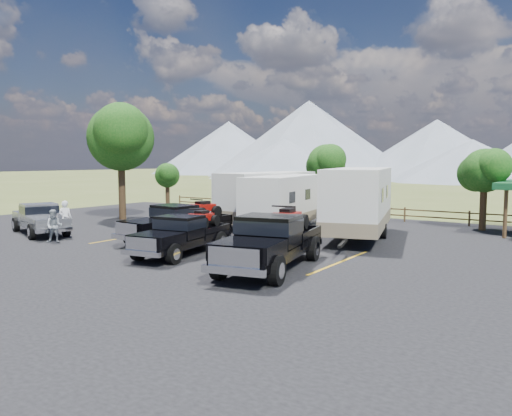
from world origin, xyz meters
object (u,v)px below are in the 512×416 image
Objects in this scene: tree_big_nw at (121,138)px; person_b at (54,226)px; rig_right at (272,240)px; person_a at (65,218)px; rig_center at (183,233)px; trailer_right at (359,202)px; trailer_left at (267,197)px; trailer_center at (284,203)px; rig_left at (178,222)px; pickup_silver at (40,218)px.

tree_big_nw is 10.88m from person_b.
rig_right reaches higher than person_a.
person_a is at bearing -63.13° from tree_big_nw.
trailer_right is (4.53, 8.42, 0.99)m from rig_center.
trailer_left is at bearing 94.34° from rig_center.
trailer_left reaches higher than rig_center.
trailer_center reaches higher than rig_center.
tree_big_nw is 1.11× the size of rig_right.
rig_left is at bearing -2.09° from person_b.
rig_left is 1.09× the size of rig_center.
trailer_center is 0.88× the size of trailer_right.
rig_center is 0.64× the size of trailer_center.
rig_right is 1.20× the size of pickup_silver.
trailer_center is 12.13m from person_b.
tree_big_nw is 12.94m from trailer_center.
person_b is (-11.88, -9.69, -1.08)m from trailer_right.
rig_right is at bearing -11.88° from rig_center.
rig_right is 3.69× the size of person_a.
rig_left is 0.61× the size of trailer_right.
rig_center is at bearing 108.83° from pickup_silver.
trailer_center is (0.09, 8.28, 0.75)m from rig_center.
rig_left is 0.67× the size of trailer_left.
rig_center is 0.56× the size of trailer_right.
person_b is at bearing 99.18° from person_a.
trailer_left is at bearing 95.09° from rig_left.
rig_left reaches higher than person_a.
person_b is (3.12, -1.23, -0.06)m from pickup_silver.
trailer_center is 5.62× the size of person_b.
rig_center is at bearing -133.80° from trailer_right.
rig_right is at bearing -71.60° from trailer_center.
tree_big_nw is 19.04m from rig_right.
rig_left is at bearing -123.03° from trailer_center.
person_b is (-7.44, -9.55, -0.85)m from trailer_center.
trailer_left is 13.19m from pickup_silver.
tree_big_nw reaches higher than rig_left.
pickup_silver is 3.61× the size of person_b.
rig_left is 3.90× the size of person_b.
person_b is at bearing -60.29° from tree_big_nw.
rig_right is at bearing 107.70° from pickup_silver.
rig_center is 10.60m from trailer_left.
trailer_left is at bearing 160.43° from pickup_silver.
trailer_right reaches higher than rig_center.
rig_right is 4.33× the size of person_b.
rig_center is at bearing -74.00° from trailer_left.
trailer_center is at bearing 80.92° from rig_center.
rig_left is at bearing -154.44° from trailer_right.
tree_big_nw reaches higher than pickup_silver.
trailer_right is at bearing -8.04° from trailer_center.
rig_right is at bearing -14.39° from rig_left.
rig_right is 0.74× the size of trailer_left.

